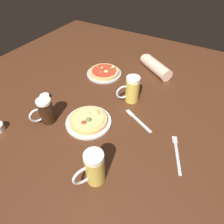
# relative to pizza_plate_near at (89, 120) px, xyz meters

# --- Properties ---
(ground_plane) EXTENTS (2.40, 2.40, 0.03)m
(ground_plane) POSITION_rel_pizza_plate_near_xyz_m (0.08, 0.12, -0.03)
(ground_plane) COLOR #4C2816
(pizza_plate_near) EXTENTS (0.26, 0.26, 0.05)m
(pizza_plate_near) POSITION_rel_pizza_plate_near_xyz_m (0.00, 0.00, 0.00)
(pizza_plate_near) COLOR silver
(pizza_plate_near) RESTS_ON ground_plane
(pizza_plate_far) EXTENTS (0.26, 0.26, 0.05)m
(pizza_plate_far) POSITION_rel_pizza_plate_near_xyz_m (-0.19, 0.47, 0.00)
(pizza_plate_far) COLOR #B2B2B7
(pizza_plate_far) RESTS_ON ground_plane
(beer_mug_dark) EXTENTS (0.11, 0.12, 0.17)m
(beer_mug_dark) POSITION_rel_pizza_plate_near_xyz_m (0.12, 0.30, 0.07)
(beer_mug_dark) COLOR gold
(beer_mug_dark) RESTS_ON ground_plane
(beer_mug_amber) EXTENTS (0.09, 0.13, 0.15)m
(beer_mug_amber) POSITION_rel_pizza_plate_near_xyz_m (-0.21, -0.11, 0.06)
(beer_mug_amber) COLOR black
(beer_mug_amber) RESTS_ON ground_plane
(beer_mug_pale) EXTENTS (0.09, 0.14, 0.18)m
(beer_mug_pale) POSITION_rel_pizza_plate_near_xyz_m (0.22, -0.27, 0.07)
(beer_mug_pale) COLOR gold
(beer_mug_pale) RESTS_ON ground_plane
(ramekin_butter) EXTENTS (0.06, 0.06, 0.03)m
(ramekin_butter) POSITION_rel_pizza_plate_near_xyz_m (-0.37, 0.03, -0.00)
(ramekin_butter) COLOR white
(ramekin_butter) RESTS_ON ground_plane
(fork_left) EXTENTS (0.11, 0.22, 0.01)m
(fork_left) POSITION_rel_pizza_plate_near_xyz_m (0.50, 0.05, -0.01)
(fork_left) COLOR silver
(fork_left) RESTS_ON ground_plane
(knife_right) EXTENTS (0.20, 0.11, 0.01)m
(knife_right) POSITION_rel_pizza_plate_near_xyz_m (0.24, 0.15, -0.01)
(knife_right) COLOR silver
(knife_right) RESTS_ON ground_plane
(diner_arm) EXTENTS (0.30, 0.23, 0.09)m
(diner_arm) POSITION_rel_pizza_plate_near_xyz_m (0.11, 0.71, 0.03)
(diner_arm) COLOR beige
(diner_arm) RESTS_ON ground_plane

